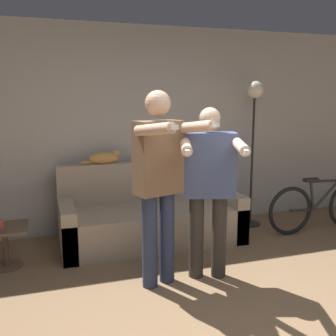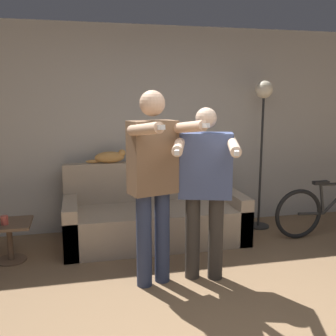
% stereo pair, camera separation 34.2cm
% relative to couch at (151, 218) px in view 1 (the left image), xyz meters
% --- Properties ---
extents(wall_back, '(10.00, 0.05, 2.60)m').
position_rel_couch_xyz_m(wall_back, '(0.15, 0.57, 1.02)').
color(wall_back, '#B7B2A8').
rests_on(wall_back, ground_plane).
extents(couch, '(2.12, 0.88, 0.92)m').
position_rel_couch_xyz_m(couch, '(0.00, 0.00, 0.00)').
color(couch, tan).
rests_on(couch, ground_plane).
extents(person_left, '(0.61, 0.76, 1.78)m').
position_rel_couch_xyz_m(person_left, '(-0.22, -1.10, 0.75)').
color(person_left, '#2D3856').
rests_on(person_left, ground_plane).
extents(person_right, '(0.68, 0.79, 1.63)m').
position_rel_couch_xyz_m(person_right, '(0.26, -1.10, 0.66)').
color(person_right, '#38332D').
rests_on(person_right, ground_plane).
extents(cat, '(0.49, 0.12, 0.16)m').
position_rel_couch_xyz_m(cat, '(-0.49, 0.32, 0.71)').
color(cat, tan).
rests_on(cat, couch).
extents(floor_lamp, '(0.29, 0.29, 1.92)m').
position_rel_couch_xyz_m(floor_lamp, '(1.45, 0.18, 1.21)').
color(floor_lamp, black).
rests_on(floor_lamp, ground_plane).
extents(side_table, '(0.45, 0.45, 0.42)m').
position_rel_couch_xyz_m(side_table, '(-1.61, -0.25, 0.02)').
color(side_table, brown).
rests_on(side_table, ground_plane).
extents(cup, '(0.08, 0.08, 0.09)m').
position_rel_couch_xyz_m(cup, '(-1.64, -0.31, 0.18)').
color(cup, '#B7473D').
rests_on(cup, side_table).
extents(bicycle, '(1.52, 0.07, 0.71)m').
position_rel_couch_xyz_m(bicycle, '(2.17, -0.34, 0.04)').
color(bicycle, black).
rests_on(bicycle, ground_plane).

